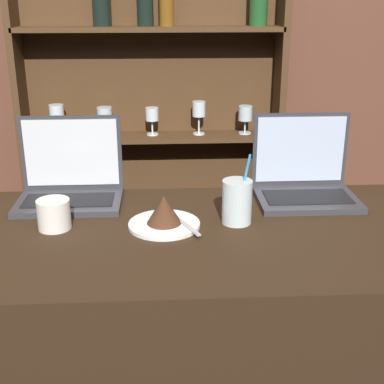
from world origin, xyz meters
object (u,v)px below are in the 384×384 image
(laptop_far, at_px, (304,180))
(water_glass, at_px, (237,202))
(laptop_near, at_px, (70,182))
(coffee_cup, at_px, (54,214))
(cake_plate, at_px, (164,215))

(laptop_far, xyz_separation_m, water_glass, (-0.23, -0.19, 0.01))
(laptop_far, relative_size, water_glass, 1.54)
(laptop_near, height_order, water_glass, laptop_near)
(laptop_near, distance_m, laptop_far, 0.72)
(laptop_near, bearing_deg, coffee_cup, -93.46)
(cake_plate, bearing_deg, laptop_far, 24.98)
(laptop_far, bearing_deg, cake_plate, -155.02)
(cake_plate, bearing_deg, water_glass, 4.49)
(laptop_far, distance_m, coffee_cup, 0.76)
(laptop_near, distance_m, coffee_cup, 0.21)
(coffee_cup, bearing_deg, laptop_far, 15.22)
(cake_plate, distance_m, coffee_cup, 0.30)
(laptop_near, bearing_deg, water_glass, -22.12)
(cake_plate, distance_m, water_glass, 0.20)
(water_glass, bearing_deg, cake_plate, -175.51)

